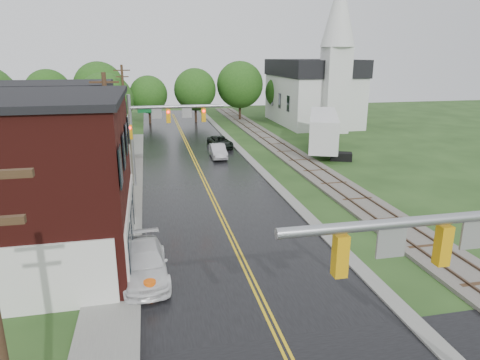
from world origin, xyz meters
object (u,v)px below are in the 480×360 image
object	(u,v)px
traffic_signal_far	(159,123)
semi_trailer	(323,129)
church	(316,85)
pickup_white	(145,263)
utility_pole_c	(124,104)
tree_left_c	(51,112)
traffic_signal_near	(466,262)
sedan_silver	(218,151)
suv_dark	(220,142)
utility_pole_b	(109,140)
construction_barrel	(150,291)
tree_left_e	(107,102)

from	to	relation	value
traffic_signal_far	semi_trailer	xyz separation A→B (m)	(17.62, 9.38, -2.62)
church	pickup_white	distance (m)	48.79
traffic_signal_far	semi_trailer	world-z (taller)	traffic_signal_far
utility_pole_c	traffic_signal_far	bearing A→B (deg)	-78.91
church	traffic_signal_far	bearing A→B (deg)	-131.27
utility_pole_c	pickup_white	distance (m)	32.28
traffic_signal_far	tree_left_c	size ratio (longest dim) A/B	0.96
pickup_white	semi_trailer	size ratio (longest dim) A/B	0.39
traffic_signal_near	traffic_signal_far	distance (m)	25.94
church	pickup_white	world-z (taller)	church
utility_pole_c	pickup_white	world-z (taller)	utility_pole_c
church	traffic_signal_far	xyz separation A→B (m)	(-23.47, -26.74, -0.86)
semi_trailer	pickup_white	bearing A→B (deg)	-127.89
sedan_silver	suv_dark	bearing A→B (deg)	78.81
pickup_white	tree_left_c	bearing A→B (deg)	104.93
semi_trailer	utility_pole_b	bearing A→B (deg)	-145.54
traffic_signal_far	construction_barrel	xyz separation A→B (m)	(-1.12, -17.00, -4.51)
church	pickup_white	xyz separation A→B (m)	(-24.80, -41.71, -5.10)
tree_left_c	suv_dark	bearing A→B (deg)	1.05
suv_dark	construction_barrel	size ratio (longest dim) A/B	4.88
utility_pole_b	pickup_white	size ratio (longest dim) A/B	1.78
traffic_signal_far	pickup_white	distance (m)	15.62
pickup_white	traffic_signal_far	bearing A→B (deg)	81.86
church	traffic_signal_far	distance (m)	35.59
sedan_silver	construction_barrel	world-z (taller)	sedan_silver
church	traffic_signal_far	world-z (taller)	church
tree_left_c	tree_left_e	distance (m)	7.82
church	semi_trailer	xyz separation A→B (m)	(-5.85, -17.36, -3.48)
suv_dark	pickup_white	distance (m)	29.38
tree_left_c	semi_trailer	world-z (taller)	tree_left_c
suv_dark	sedan_silver	distance (m)	4.98
traffic_signal_near	semi_trailer	xyz separation A→B (m)	(10.68, 34.38, -2.61)
traffic_signal_near	sedan_silver	bearing A→B (deg)	91.75
suv_dark	sedan_silver	bearing A→B (deg)	-109.37
church	traffic_signal_near	distance (m)	54.32
sedan_silver	pickup_white	size ratio (longest dim) A/B	0.82
church	utility_pole_c	size ratio (longest dim) A/B	2.22
sedan_silver	utility_pole_c	bearing A→B (deg)	137.83
tree_left_c	utility_pole_b	bearing A→B (deg)	-68.51
utility_pole_b	suv_dark	xyz separation A→B (m)	(10.30, 18.22, -4.09)
pickup_white	traffic_signal_near	bearing A→B (deg)	-53.54
utility_pole_b	tree_left_e	distance (m)	23.99
traffic_signal_near	traffic_signal_far	size ratio (longest dim) A/B	1.00
tree_left_e	pickup_white	bearing A→B (deg)	-83.19
sedan_silver	semi_trailer	size ratio (longest dim) A/B	0.32
church	sedan_silver	size ratio (longest dim) A/B	4.85
traffic_signal_far	sedan_silver	bearing A→B (deg)	54.63
utility_pole_c	construction_barrel	bearing A→B (deg)	-86.28
traffic_signal_near	utility_pole_b	world-z (taller)	utility_pole_b
utility_pole_b	tree_left_c	world-z (taller)	utility_pole_b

